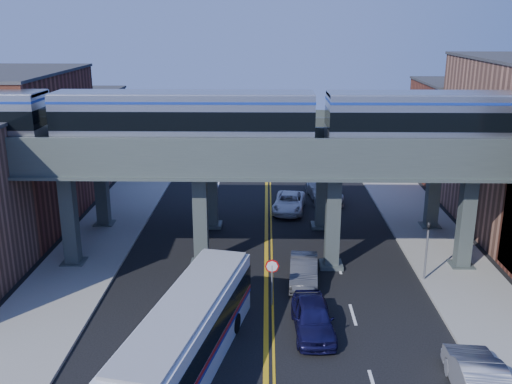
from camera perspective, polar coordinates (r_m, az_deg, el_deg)
ground at (r=28.55m, az=1.01°, el=-14.03°), size 120.00×120.00×0.00m
sidewalk_west at (r=39.17m, az=-16.12°, el=-5.69°), size 5.00×70.00×0.16m
sidewalk_east at (r=39.19m, az=18.20°, el=-5.87°), size 5.00×70.00×0.16m
building_west_b at (r=45.44m, az=-22.99°, el=3.89°), size 8.00×14.00×11.00m
building_west_c at (r=57.59m, az=-17.73°, el=5.40°), size 8.00×10.00×8.00m
building_east_c at (r=57.52m, az=19.95°, el=5.68°), size 8.00×10.00×9.00m
elevated_viaduct_near at (r=33.51m, az=1.09°, el=2.72°), size 52.00×3.60×7.40m
elevated_viaduct_far at (r=40.34m, az=1.10°, el=5.15°), size 52.00×3.60×7.40m
transit_train at (r=33.29m, az=-7.18°, el=7.34°), size 46.10×2.89×3.37m
stop_sign at (r=30.38m, az=1.61°, el=-8.27°), size 0.76×0.09×2.63m
traffic_signal at (r=34.18m, az=16.73°, el=-5.08°), size 0.15×0.18×4.10m
transit_bus at (r=25.54m, az=-6.82°, el=-14.09°), size 5.11×12.15×3.06m
car_lane_a at (r=28.46m, az=5.71°, el=-12.36°), size 2.12×4.80×1.61m
car_lane_b at (r=33.37m, az=4.79°, el=-7.85°), size 1.86×4.59×1.48m
car_lane_c at (r=45.47m, az=3.33°, el=-1.04°), size 2.98×5.31×1.40m
car_lane_d at (r=48.62m, az=6.80°, el=0.28°), size 3.06×6.25×1.75m
car_parked_curb at (r=25.55m, az=21.38°, el=-17.11°), size 2.23×5.39×1.73m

